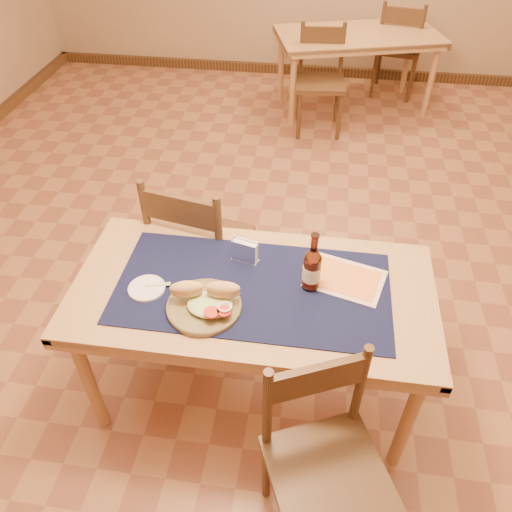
# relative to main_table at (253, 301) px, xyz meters

# --- Properties ---
(room) EXTENTS (6.04, 7.04, 2.84)m
(room) POSITION_rel_main_table_xyz_m (0.00, 0.80, 0.73)
(room) COLOR #936040
(room) RESTS_ON ground
(main_table) EXTENTS (1.60, 0.80, 0.75)m
(main_table) POSITION_rel_main_table_xyz_m (0.00, 0.00, 0.00)
(main_table) COLOR #A3774D
(main_table) RESTS_ON ground
(placemat) EXTENTS (1.20, 0.60, 0.01)m
(placemat) POSITION_rel_main_table_xyz_m (0.00, 0.00, 0.09)
(placemat) COLOR black
(placemat) RESTS_ON main_table
(baseboard) EXTENTS (6.00, 7.00, 0.10)m
(baseboard) POSITION_rel_main_table_xyz_m (0.00, 0.80, -0.62)
(baseboard) COLOR #4D331B
(baseboard) RESTS_ON ground
(back_table) EXTENTS (1.67, 1.16, 0.75)m
(back_table) POSITION_rel_main_table_xyz_m (0.50, 3.45, 0.00)
(back_table) COLOR #A3774D
(back_table) RESTS_ON ground
(chair_main_far) EXTENTS (0.54, 0.54, 1.00)m
(chair_main_far) POSITION_rel_main_table_xyz_m (-0.37, 0.51, -0.15)
(chair_main_far) COLOR #4D331B
(chair_main_far) RESTS_ON ground
(chair_main_near) EXTENTS (0.57, 0.57, 0.93)m
(chair_main_near) POSITION_rel_main_table_xyz_m (0.36, -0.61, -0.19)
(chair_main_near) COLOR #4D331B
(chair_main_near) RESTS_ON ground
(chair_back_near) EXTENTS (0.47, 0.47, 0.93)m
(chair_back_near) POSITION_rel_main_table_xyz_m (0.18, 2.98, -0.18)
(chair_back_near) COLOR #4D331B
(chair_back_near) RESTS_ON ground
(chair_back_far) EXTENTS (0.52, 0.52, 0.96)m
(chair_back_far) POSITION_rel_main_table_xyz_m (0.94, 3.86, -0.17)
(chair_back_far) COLOR #4D331B
(chair_back_far) RESTS_ON ground
(sandwich_plate) EXTENTS (0.32, 0.32, 0.12)m
(sandwich_plate) POSITION_rel_main_table_xyz_m (-0.18, -0.15, 0.12)
(sandwich_plate) COLOR brown
(sandwich_plate) RESTS_ON placemat
(side_plate) EXTENTS (0.16, 0.16, 0.01)m
(side_plate) POSITION_rel_main_table_xyz_m (-0.46, -0.08, 0.10)
(side_plate) COLOR silver
(side_plate) RESTS_ON placemat
(fork) EXTENTS (0.11, 0.05, 0.00)m
(fork) POSITION_rel_main_table_xyz_m (-0.40, -0.06, 0.10)
(fork) COLOR #89C069
(fork) RESTS_ON side_plate
(beer_bottle) EXTENTS (0.08, 0.08, 0.30)m
(beer_bottle) POSITION_rel_main_table_xyz_m (0.25, 0.04, 0.20)
(beer_bottle) COLOR #451B0C
(beer_bottle) RESTS_ON placemat
(napkin_holder) EXTENTS (0.13, 0.08, 0.11)m
(napkin_holder) POSITION_rel_main_table_xyz_m (-0.06, 0.17, 0.14)
(napkin_holder) COLOR white
(napkin_holder) RESTS_ON placemat
(menu_card) EXTENTS (0.39, 0.32, 0.01)m
(menu_card) POSITION_rel_main_table_xyz_m (0.40, 0.11, 0.09)
(menu_card) COLOR beige
(menu_card) RESTS_ON placemat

